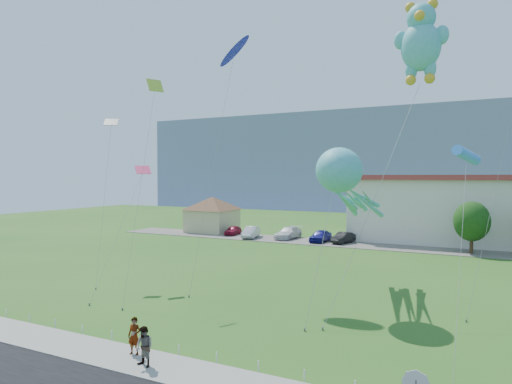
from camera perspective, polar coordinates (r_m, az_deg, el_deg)
ground at (r=22.48m, az=-5.39°, el=-18.97°), size 160.00×160.00×0.00m
sidewalk at (r=20.36m, az=-9.81°, el=-21.15°), size 80.00×2.50×0.10m
parking_strip at (r=54.53m, az=14.71°, el=-6.52°), size 70.00×6.00×0.06m
hill_ridge at (r=138.29m, az=22.14°, el=3.70°), size 160.00×50.00×25.00m
pavilion at (r=66.13m, az=-5.50°, el=-2.36°), size 9.20×9.20×5.00m
rope_fence at (r=21.38m, az=-7.36°, el=-19.40°), size 26.05×0.05×0.50m
tree_near at (r=51.99m, az=25.37°, el=-3.33°), size 3.60×3.60×5.47m
pedestrian_left at (r=21.95m, az=-14.97°, el=-16.98°), size 0.66×0.50×1.66m
pedestrian_right at (r=20.56m, az=-13.80°, el=-18.28°), size 0.90×0.75×1.67m
parked_car_red at (r=62.28m, az=-2.91°, el=-4.80°), size 1.93×3.75×1.22m
parked_car_silver at (r=59.25m, az=-0.63°, el=-5.04°), size 2.44×4.60×1.44m
parked_car_white at (r=58.54m, az=4.06°, el=-5.13°), size 2.41×5.14×1.45m
parked_car_blue at (r=56.20m, az=8.07°, el=-5.45°), size 1.88×4.29×1.44m
parked_car_black at (r=55.55m, az=10.81°, el=-5.63°), size 2.24×4.10×1.28m
octopus_kite at (r=29.88m, az=11.17°, el=1.01°), size 2.78×12.93×9.80m
teddy_bear_kite at (r=33.91m, az=19.91°, el=17.40°), size 5.27×11.05×19.75m
small_kite_black at (r=38.58m, az=-17.84°, el=6.25°), size 3.44×5.18×12.87m
small_kite_blue at (r=35.79m, az=-2.85°, el=16.61°), size 1.80×6.30×18.17m
small_kite_yellow at (r=33.18m, az=-12.94°, el=9.93°), size 2.56×6.18×14.95m
small_kite_cyan at (r=23.84m, az=24.82°, el=4.03°), size 0.50×7.17×9.48m
small_kite_pink at (r=35.11m, az=-14.51°, el=1.25°), size 2.13×7.42×8.96m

